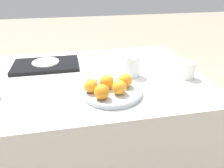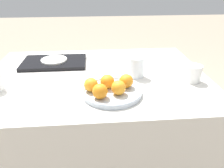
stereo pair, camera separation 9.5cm
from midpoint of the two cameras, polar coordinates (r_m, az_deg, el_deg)
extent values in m
cube|color=silver|center=(1.35, -1.57, -11.87)|extent=(1.16, 0.84, 0.73)
cylinder|color=#B2BCC6|center=(0.97, 2.81, -2.25)|extent=(0.26, 0.26, 0.02)
torus|color=#B2BCC6|center=(0.97, 2.82, -1.81)|extent=(0.27, 0.27, 0.02)
sphere|color=orange|center=(0.97, 1.54, 0.60)|extent=(0.06, 0.06, 0.06)
sphere|color=orange|center=(0.99, 6.49, 0.73)|extent=(0.06, 0.06, 0.06)
sphere|color=orange|center=(0.89, -0.12, -2.00)|extent=(0.06, 0.06, 0.06)
sphere|color=orange|center=(0.95, -2.68, -0.25)|extent=(0.06, 0.06, 0.06)
sphere|color=orange|center=(0.93, 4.66, -1.02)|extent=(0.06, 0.06, 0.06)
cylinder|color=silver|center=(1.13, 8.87, 4.33)|extent=(0.08, 0.08, 0.10)
cube|color=black|center=(1.33, -12.88, 5.51)|extent=(0.37, 0.23, 0.02)
cylinder|color=silver|center=(1.32, -12.95, 6.12)|extent=(0.15, 0.15, 0.01)
cylinder|color=white|center=(1.16, 22.69, 2.50)|extent=(0.08, 0.08, 0.08)
camera|label=1|loc=(0.05, -87.14, 1.46)|focal=35.00mm
camera|label=2|loc=(0.05, 92.86, -1.46)|focal=35.00mm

